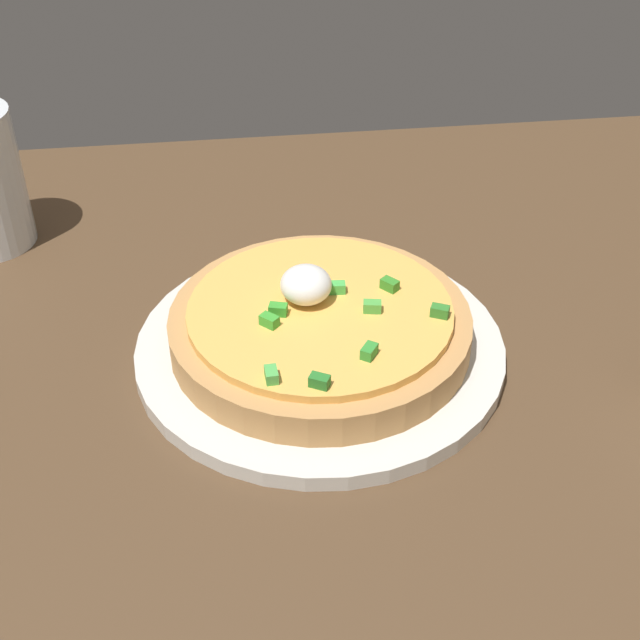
# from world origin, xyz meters

# --- Properties ---
(dining_table) EXTENTS (1.16, 0.68, 0.03)m
(dining_table) POSITION_xyz_m (0.00, 0.00, 0.02)
(dining_table) COLOR #503924
(dining_table) RESTS_ON ground
(plate) EXTENTS (0.27, 0.27, 0.01)m
(plate) POSITION_xyz_m (-0.06, -0.04, 0.04)
(plate) COLOR silver
(plate) RESTS_ON dining_table
(pizza) EXTENTS (0.22, 0.22, 0.06)m
(pizza) POSITION_xyz_m (-0.06, -0.04, 0.06)
(pizza) COLOR tan
(pizza) RESTS_ON plate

